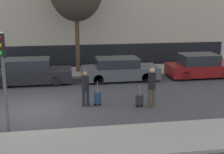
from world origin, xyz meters
TOP-DOWN VIEW (x-y plane):
  - ground_plane at (0.00, 0.00)m, footprint 80.00×80.00m
  - sidewalk_near at (0.00, -3.75)m, footprint 28.00×2.50m
  - sidewalk_far at (0.00, 7.00)m, footprint 28.00×3.00m
  - parked_car_1 at (-0.55, 4.73)m, footprint 4.63×1.79m
  - parked_car_2 at (4.73, 4.72)m, footprint 4.63×1.88m
  - parked_car_3 at (9.93, 4.69)m, footprint 4.18×1.87m
  - pedestrian_left at (2.31, 0.22)m, footprint 0.35×0.34m
  - trolley_left at (2.86, 0.25)m, footprint 0.34×0.29m
  - pedestrian_right at (5.29, -0.31)m, footprint 0.35×0.34m
  - trolley_right at (4.75, -0.24)m, footprint 0.34×0.29m
  - traffic_light at (-0.77, -2.36)m, footprint 0.28×0.47m
  - parked_bicycle at (-1.73, 7.24)m, footprint 1.77×0.06m

SIDE VIEW (x-z plane):
  - ground_plane at x=0.00m, z-range 0.00..0.00m
  - sidewalk_near at x=0.00m, z-range 0.00..0.12m
  - sidewalk_far at x=0.00m, z-range 0.00..0.12m
  - trolley_right at x=4.75m, z-range -0.21..0.89m
  - trolley_left at x=2.86m, z-range -0.21..0.98m
  - parked_bicycle at x=-1.73m, z-range 0.01..0.97m
  - parked_car_2 at x=4.73m, z-range -0.04..1.35m
  - parked_car_3 at x=9.93m, z-range -0.06..1.43m
  - parked_car_1 at x=-0.55m, z-range -0.06..1.43m
  - pedestrian_left at x=2.31m, z-range 0.11..1.76m
  - pedestrian_right at x=5.29m, z-range 0.13..1.97m
  - traffic_light at x=-0.77m, z-range 0.79..4.51m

